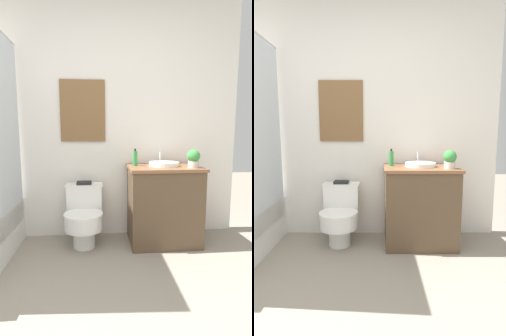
% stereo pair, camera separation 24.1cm
% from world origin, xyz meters
% --- Properties ---
extents(wall_back, '(3.40, 0.07, 2.50)m').
position_xyz_m(wall_back, '(0.00, 1.98, 1.25)').
color(wall_back, white).
rests_on(wall_back, ground_plane).
extents(toilet, '(0.37, 0.51, 0.60)m').
position_xyz_m(toilet, '(0.03, 1.69, 0.31)').
color(toilet, white).
rests_on(toilet, ground_plane).
extents(vanity, '(0.72, 0.53, 0.79)m').
position_xyz_m(vanity, '(0.83, 1.67, 0.40)').
color(vanity, brown).
rests_on(vanity, ground_plane).
extents(sink, '(0.30, 0.34, 0.13)m').
position_xyz_m(sink, '(0.83, 1.70, 0.81)').
color(sink, white).
rests_on(sink, vanity).
extents(soap_bottle, '(0.05, 0.05, 0.17)m').
position_xyz_m(soap_bottle, '(0.55, 1.74, 0.87)').
color(soap_bottle, green).
rests_on(soap_bottle, vanity).
extents(potted_plant, '(0.12, 0.12, 0.18)m').
position_xyz_m(potted_plant, '(1.08, 1.54, 0.88)').
color(potted_plant, beige).
rests_on(potted_plant, vanity).
extents(book_on_tank, '(0.15, 0.13, 0.02)m').
position_xyz_m(book_on_tank, '(0.03, 1.81, 0.61)').
color(book_on_tank, black).
rests_on(book_on_tank, toilet).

